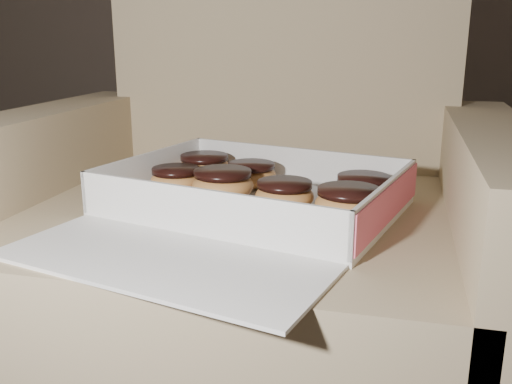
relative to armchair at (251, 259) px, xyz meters
name	(u,v)px	position (x,y,z in m)	size (l,w,h in m)	color
armchair	(251,259)	(0.00, 0.00, 0.00)	(0.87, 0.73, 0.91)	#93825E
bakery_box	(244,208)	(0.02, -0.13, 0.13)	(0.52, 0.57, 0.07)	silver
donut_a	(363,188)	(0.19, -0.04, 0.15)	(0.09, 0.09, 0.04)	#D28D49
donut_b	(251,174)	(0.00, 0.01, 0.15)	(0.09, 0.09, 0.04)	#D28D49
donut_c	(204,166)	(-0.10, 0.05, 0.15)	(0.09, 0.09, 0.05)	#D28D49
donut_d	(176,179)	(-0.12, -0.05, 0.15)	(0.08, 0.08, 0.04)	#D28D49
donut_e	(284,194)	(0.08, -0.10, 0.15)	(0.09, 0.09, 0.04)	#D28D49
donut_f	(223,184)	(-0.03, -0.07, 0.15)	(0.10, 0.10, 0.05)	#D28D49
donut_g	(349,203)	(0.18, -0.13, 0.15)	(0.10, 0.10, 0.05)	#D28D49
crumb_a	(197,225)	(-0.02, -0.21, 0.13)	(0.01, 0.01, 0.00)	black
crumb_b	(292,244)	(0.12, -0.25, 0.13)	(0.01, 0.01, 0.00)	black
crumb_c	(167,199)	(-0.11, -0.10, 0.13)	(0.01, 0.01, 0.00)	black
crumb_d	(114,207)	(-0.17, -0.16, 0.13)	(0.01, 0.01, 0.00)	black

